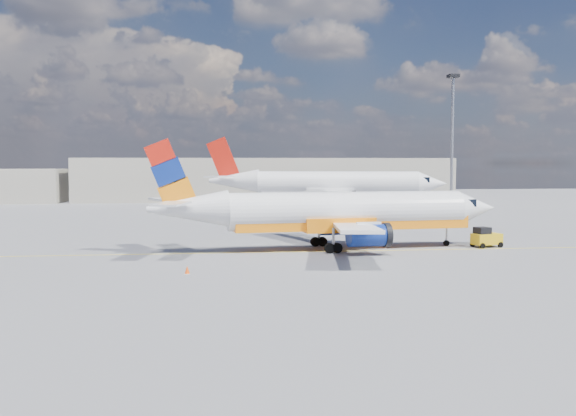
{
  "coord_description": "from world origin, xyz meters",
  "views": [
    {
      "loc": [
        -4.86,
        -47.22,
        7.05
      ],
      "look_at": [
        0.95,
        3.15,
        3.5
      ],
      "focal_mm": 40.0,
      "sensor_mm": 36.0,
      "label": 1
    }
  ],
  "objects": [
    {
      "name": "floodlight_mast",
      "position": [
        27.02,
        36.29,
        11.33
      ],
      "size": [
        1.38,
        1.38,
        18.91
      ],
      "color": "#96979E",
      "rests_on": "ground"
    },
    {
      "name": "taxi_line",
      "position": [
        0.0,
        3.0,
        0.01
      ],
      "size": [
        70.0,
        0.15,
        0.01
      ],
      "primitive_type": "cube",
      "color": "yellow",
      "rests_on": "ground"
    },
    {
      "name": "terminal_main",
      "position": [
        5.0,
        75.0,
        4.0
      ],
      "size": [
        70.0,
        14.0,
        8.0
      ],
      "primitive_type": "cube",
      "color": "#BDB6A2",
      "rests_on": "ground"
    },
    {
      "name": "gse_tug",
      "position": [
        17.81,
        4.05,
        0.81
      ],
      "size": [
        2.64,
        2.01,
        1.7
      ],
      "rotation": [
        0.0,
        0.0,
        0.26
      ],
      "color": "black",
      "rests_on": "ground"
    },
    {
      "name": "ground",
      "position": [
        0.0,
        0.0,
        0.0
      ],
      "size": [
        240.0,
        240.0,
        0.0
      ],
      "primitive_type": "plane",
      "color": "slate",
      "rests_on": "ground"
    },
    {
      "name": "main_jet",
      "position": [
        5.0,
        4.13,
        3.01
      ],
      "size": [
        29.76,
        23.43,
        9.03
      ],
      "rotation": [
        0.0,
        0.0,
        0.11
      ],
      "color": "white",
      "rests_on": "ground"
    },
    {
      "name": "traffic_cone",
      "position": [
        -6.61,
        -6.38,
        0.26
      ],
      "size": [
        0.38,
        0.38,
        0.53
      ],
      "color": "white",
      "rests_on": "ground"
    },
    {
      "name": "second_jet",
      "position": [
        12.76,
        49.31,
        3.71
      ],
      "size": [
        36.91,
        28.65,
        11.14
      ],
      "rotation": [
        0.0,
        0.0,
        -0.17
      ],
      "color": "white",
      "rests_on": "ground"
    }
  ]
}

